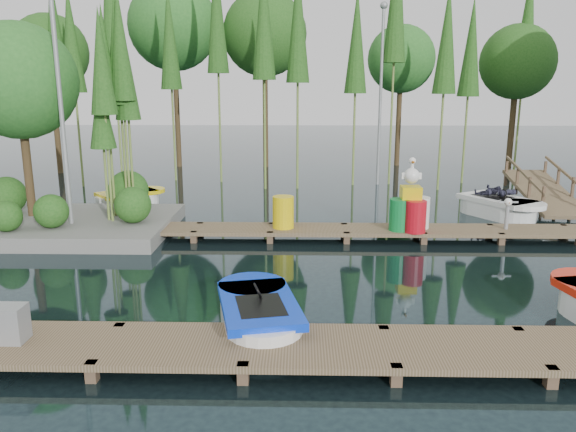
{
  "coord_description": "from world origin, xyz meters",
  "views": [
    {
      "loc": [
        0.81,
        -12.29,
        4.13
      ],
      "look_at": [
        0.5,
        0.5,
        1.1
      ],
      "focal_mm": 35.0,
      "sensor_mm": 36.0,
      "label": 1
    }
  ],
  "objects_px": {
    "boat_yellow_far": "(129,199)",
    "utility_cabinet": "(10,324)",
    "island": "(45,118)",
    "boat_blue": "(259,317)",
    "drum_cluster": "(411,209)",
    "yellow_barrel": "(283,212)"
  },
  "relations": [
    {
      "from": "boat_yellow_far",
      "to": "utility_cabinet",
      "type": "bearing_deg",
      "value": -103.9
    },
    {
      "from": "island",
      "to": "boat_blue",
      "type": "bearing_deg",
      "value": -46.4
    },
    {
      "from": "island",
      "to": "boat_blue",
      "type": "xyz_separation_m",
      "value": [
        6.39,
        -6.71,
        -2.92
      ]
    },
    {
      "from": "boat_blue",
      "to": "drum_cluster",
      "type": "distance_m",
      "value": 6.85
    },
    {
      "from": "island",
      "to": "drum_cluster",
      "type": "distance_m",
      "value": 10.35
    },
    {
      "from": "boat_yellow_far",
      "to": "yellow_barrel",
      "type": "distance_m",
      "value": 6.78
    },
    {
      "from": "boat_yellow_far",
      "to": "island",
      "type": "bearing_deg",
      "value": -131.82
    },
    {
      "from": "boat_blue",
      "to": "utility_cabinet",
      "type": "height_order",
      "value": "utility_cabinet"
    },
    {
      "from": "boat_blue",
      "to": "boat_yellow_far",
      "type": "bearing_deg",
      "value": 105.33
    },
    {
      "from": "yellow_barrel",
      "to": "drum_cluster",
      "type": "bearing_deg",
      "value": -2.55
    },
    {
      "from": "island",
      "to": "yellow_barrel",
      "type": "bearing_deg",
      "value": -6.81
    },
    {
      "from": "utility_cabinet",
      "to": "drum_cluster",
      "type": "distance_m",
      "value": 10.04
    },
    {
      "from": "island",
      "to": "boat_yellow_far",
      "type": "relative_size",
      "value": 2.62
    },
    {
      "from": "yellow_barrel",
      "to": "drum_cluster",
      "type": "relative_size",
      "value": 0.45
    },
    {
      "from": "drum_cluster",
      "to": "yellow_barrel",
      "type": "bearing_deg",
      "value": 177.45
    },
    {
      "from": "boat_yellow_far",
      "to": "utility_cabinet",
      "type": "relative_size",
      "value": 4.56
    },
    {
      "from": "island",
      "to": "boat_yellow_far",
      "type": "distance_m",
      "value": 4.49
    },
    {
      "from": "boat_blue",
      "to": "boat_yellow_far",
      "type": "height_order",
      "value": "boat_yellow_far"
    },
    {
      "from": "island",
      "to": "drum_cluster",
      "type": "bearing_deg",
      "value": -5.36
    },
    {
      "from": "boat_blue",
      "to": "boat_yellow_far",
      "type": "xyz_separation_m",
      "value": [
        -5.23,
        9.92,
        -0.0
      ]
    },
    {
      "from": "island",
      "to": "boat_blue",
      "type": "distance_m",
      "value": 9.72
    },
    {
      "from": "boat_blue",
      "to": "boat_yellow_far",
      "type": "relative_size",
      "value": 1.14
    }
  ]
}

